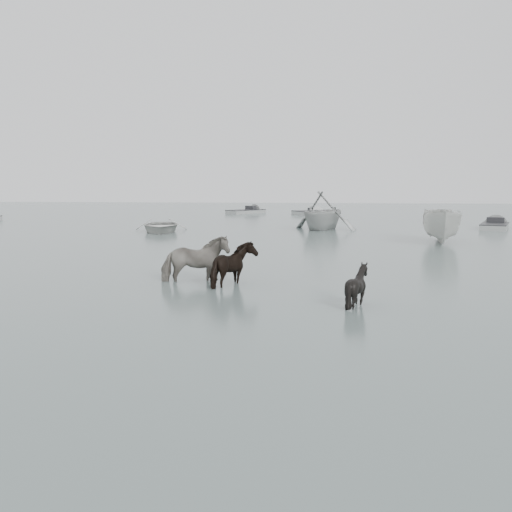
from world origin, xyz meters
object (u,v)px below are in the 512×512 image
at_px(pony_pinto, 195,254).
at_px(rowboat_lead, 160,224).
at_px(pony_black, 357,281).
at_px(pony_dark, 235,260).

distance_m(pony_pinto, rowboat_lead, 18.59).
relative_size(pony_pinto, pony_black, 1.65).
bearing_deg(pony_pinto, rowboat_lead, -2.46).
bearing_deg(pony_black, pony_dark, 28.24).
xyz_separation_m(pony_pinto, rowboat_lead, (-5.86, 17.64, -0.41)).
bearing_deg(pony_dark, rowboat_lead, 22.27).
bearing_deg(pony_pinto, pony_dark, -135.01).
bearing_deg(pony_black, pony_pinto, 31.21).
height_order(pony_dark, rowboat_lead, pony_dark).
distance_m(pony_dark, pony_black, 4.31).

